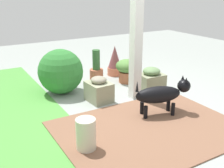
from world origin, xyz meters
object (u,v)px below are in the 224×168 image
object	(u,v)px
stone_planter_nearest	(151,80)
dog	(162,94)
terracotta_pot_tall	(96,70)
ceramic_urn	(86,135)
terracotta_pot_broad	(127,69)
stone_planter_mid	(99,90)
terracotta_pot_spiky	(115,61)
porch_pillar	(136,31)
round_shrub	(61,72)

from	to	relation	value
stone_planter_nearest	dog	world-z (taller)	dog
terracotta_pot_tall	ceramic_urn	xyz separation A→B (m)	(-2.15, 1.24, -0.03)
terracotta_pot_broad	dog	xyz separation A→B (m)	(-1.52, 0.38, 0.07)
stone_planter_mid	terracotta_pot_tall	distance (m)	1.03
terracotta_pot_spiky	terracotta_pot_broad	world-z (taller)	terracotta_pot_spiky
terracotta_pot_spiky	terracotta_pot_tall	bearing A→B (deg)	108.92
porch_pillar	dog	xyz separation A→B (m)	(-0.77, 0.06, -0.81)
porch_pillar	stone_planter_mid	distance (m)	1.14
stone_planter_nearest	round_shrub	world-z (taller)	round_shrub
stone_planter_mid	terracotta_pot_broad	size ratio (longest dim) A/B	0.95
round_shrub	dog	world-z (taller)	round_shrub
round_shrub	terracotta_pot_broad	size ratio (longest dim) A/B	1.71
porch_pillar	ceramic_urn	xyz separation A→B (m)	(-1.05, 1.41, -0.95)
porch_pillar	terracotta_pot_spiky	distance (m)	1.58
stone_planter_nearest	round_shrub	bearing A→B (deg)	64.70
stone_planter_mid	ceramic_urn	xyz separation A→B (m)	(-1.22, 0.81, 0.00)
porch_pillar	round_shrub	world-z (taller)	porch_pillar
porch_pillar	terracotta_pot_spiky	size ratio (longest dim) A/B	3.61
round_shrub	terracotta_pot_tall	distance (m)	0.88
dog	stone_planter_nearest	bearing A→B (deg)	-29.70
dog	round_shrub	bearing A→B (deg)	30.25
porch_pillar	stone_planter_nearest	bearing A→B (deg)	-71.85
porch_pillar	ceramic_urn	size ratio (longest dim) A/B	5.82
terracotta_pot_tall	terracotta_pot_broad	bearing A→B (deg)	-125.24
stone_planter_nearest	terracotta_pot_spiky	bearing A→B (deg)	5.31
stone_planter_nearest	stone_planter_mid	distance (m)	1.07
porch_pillar	dog	distance (m)	1.12
porch_pillar	terracotta_pot_broad	bearing A→B (deg)	-23.38
stone_planter_mid	round_shrub	size ratio (longest dim) A/B	0.56
stone_planter_nearest	stone_planter_mid	bearing A→B (deg)	89.30
stone_planter_mid	round_shrub	xyz separation A→B (m)	(0.68, 0.40, 0.20)
round_shrub	ceramic_urn	size ratio (longest dim) A/B	2.01
stone_planter_nearest	terracotta_pot_tall	bearing A→B (deg)	34.10
porch_pillar	ceramic_urn	world-z (taller)	porch_pillar
terracotta_pot_spiky	terracotta_pot_tall	size ratio (longest dim) A/B	0.99
terracotta_pot_tall	terracotta_pot_spiky	bearing A→B (deg)	-71.08
terracotta_pot_tall	terracotta_pot_broad	xyz separation A→B (m)	(-0.35, -0.49, 0.04)
terracotta_pot_spiky	terracotta_pot_tall	xyz separation A→B (m)	(-0.18, 0.53, -0.08)
ceramic_urn	round_shrub	bearing A→B (deg)	-12.23
stone_planter_nearest	terracotta_pot_broad	size ratio (longest dim) A/B	0.98
terracotta_pot_spiky	dog	xyz separation A→B (m)	(-2.05, 0.42, 0.03)
stone_planter_nearest	ceramic_urn	distance (m)	2.24
round_shrub	dog	xyz separation A→B (m)	(-1.62, -0.94, -0.06)
stone_planter_nearest	terracotta_pot_tall	world-z (taller)	terracotta_pot_tall
dog	terracotta_pot_spiky	bearing A→B (deg)	-11.62
terracotta_pot_spiky	dog	bearing A→B (deg)	168.38
ceramic_urn	dog	bearing A→B (deg)	-78.16
terracotta_pot_broad	dog	distance (m)	1.57
stone_planter_nearest	stone_planter_mid	world-z (taller)	stone_planter_nearest
round_shrub	ceramic_urn	world-z (taller)	round_shrub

